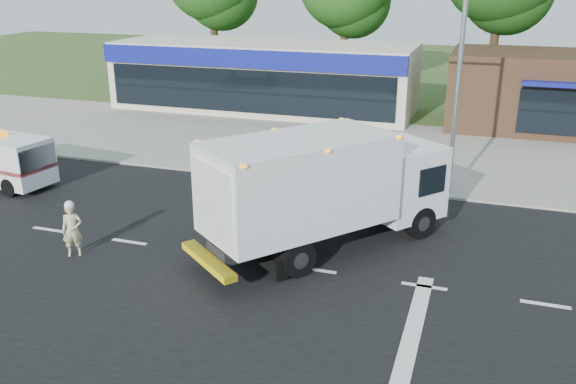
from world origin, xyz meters
name	(u,v)px	position (x,y,z in m)	size (l,w,h in m)	color
ground	(316,270)	(0.00, 0.00, 0.00)	(120.00, 120.00, 0.00)	#385123
road_asphalt	(316,270)	(0.00, 0.00, 0.00)	(60.00, 14.00, 0.02)	black
sidewalk	(372,180)	(0.00, 8.20, 0.06)	(60.00, 2.40, 0.12)	gray
parking_apron	(395,145)	(0.00, 14.00, 0.01)	(60.00, 9.00, 0.02)	gray
lane_markings	(352,301)	(1.35, -1.35, 0.02)	(55.20, 7.00, 0.01)	silver
ems_box_truck	(324,184)	(-0.20, 1.48, 2.05)	(6.92, 7.82, 3.56)	black
emergency_worker	(72,229)	(-7.00, -1.31, 0.85)	(0.70, 0.63, 1.72)	#C4B782
retail_strip_mall	(264,76)	(-9.00, 19.93, 2.01)	(18.00, 6.20, 4.00)	beige
brown_storefront	(548,91)	(7.00, 19.98, 2.00)	(10.00, 6.70, 4.00)	#382316
traffic_signal_pole	(441,61)	(2.35, 7.60, 4.92)	(3.51, 0.25, 8.00)	gray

